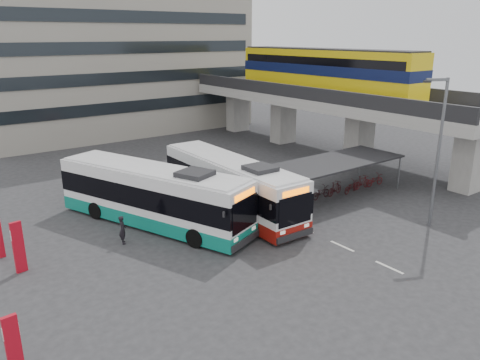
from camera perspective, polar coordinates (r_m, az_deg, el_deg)
ground at (r=26.25m, az=3.75°, el=-7.21°), size 120.00×120.00×0.00m
viaduct at (r=44.86m, az=10.33°, el=11.10°), size 8.00×32.00×9.68m
bike_shelter at (r=33.42m, az=11.58°, el=0.40°), size 10.00×4.00×2.54m
office_block at (r=58.24m, az=-15.82°, el=18.31°), size 30.00×15.00×25.00m
road_markings at (r=25.97m, az=12.36°, el=-7.88°), size 0.15×7.60×0.01m
bus_main at (r=29.85m, az=-1.16°, el=-0.61°), size 2.97×12.41×3.65m
bus_teal at (r=28.09m, az=-10.56°, el=-1.94°), size 7.17×12.94×3.79m
pedestrian at (r=26.19m, az=-14.12°, el=-5.89°), size 0.51×0.65×1.59m
lamp_post at (r=28.69m, az=22.96°, el=3.98°), size 1.44×0.76×8.66m
sign_totem_south at (r=17.64m, az=-25.90°, el=-17.84°), size 0.52×0.19×2.38m
sign_totem_mid at (r=24.62m, az=-25.40°, el=-7.32°), size 0.55×0.23×2.56m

